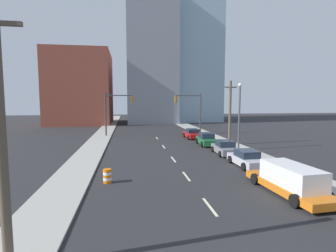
# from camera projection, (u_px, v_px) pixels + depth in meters

# --- Properties ---
(sidewalk_left) EXTENTS (2.93, 89.41, 0.12)m
(sidewalk_left) POSITION_uv_depth(u_px,v_px,m) (106.00, 130.00, 49.27)
(sidewalk_left) COLOR #9E9B93
(sidewalk_left) RESTS_ON ground
(sidewalk_right) EXTENTS (2.93, 89.41, 0.12)m
(sidewalk_right) POSITION_uv_depth(u_px,v_px,m) (192.00, 129.00, 51.77)
(sidewalk_right) COLOR #9E9B93
(sidewalk_right) RESTS_ON ground
(lane_stripe_at_7m) EXTENTS (0.16, 2.40, 0.01)m
(lane_stripe_at_7m) POSITION_uv_depth(u_px,v_px,m) (210.00, 207.00, 13.87)
(lane_stripe_at_7m) COLOR beige
(lane_stripe_at_7m) RESTS_ON ground
(lane_stripe_at_13m) EXTENTS (0.16, 2.40, 0.01)m
(lane_stripe_at_13m) POSITION_uv_depth(u_px,v_px,m) (186.00, 176.00, 19.43)
(lane_stripe_at_13m) COLOR beige
(lane_stripe_at_13m) RESTS_ON ground
(lane_stripe_at_19m) EXTENTS (0.16, 2.40, 0.01)m
(lane_stripe_at_19m) POSITION_uv_depth(u_px,v_px,m) (173.00, 159.00, 25.01)
(lane_stripe_at_19m) COLOR beige
(lane_stripe_at_19m) RESTS_ON ground
(lane_stripe_at_26m) EXTENTS (0.16, 2.40, 0.01)m
(lane_stripe_at_26m) POSITION_uv_depth(u_px,v_px,m) (164.00, 147.00, 31.82)
(lane_stripe_at_26m) COLOR beige
(lane_stripe_at_26m) RESTS_ON ground
(lane_stripe_at_33m) EXTENTS (0.16, 2.40, 0.01)m
(lane_stripe_at_33m) POSITION_uv_depth(u_px,v_px,m) (157.00, 138.00, 39.09)
(lane_stripe_at_33m) COLOR beige
(lane_stripe_at_33m) RESTS_ON ground
(building_brick_left) EXTENTS (14.00, 16.00, 16.98)m
(building_brick_left) POSITION_uv_depth(u_px,v_px,m) (81.00, 88.00, 62.59)
(building_brick_left) COLOR brown
(building_brick_left) RESTS_ON ground
(building_office_center) EXTENTS (12.00, 20.00, 31.85)m
(building_office_center) POSITION_uv_depth(u_px,v_px,m) (150.00, 61.00, 68.33)
(building_office_center) COLOR gray
(building_office_center) RESTS_ON ground
(building_glass_right) EXTENTS (13.00, 20.00, 36.30)m
(building_glass_right) POSITION_uv_depth(u_px,v_px,m) (190.00, 56.00, 73.82)
(building_glass_right) COLOR #99B7CC
(building_glass_right) RESTS_ON ground
(traffic_signal_left) EXTENTS (4.40, 0.35, 6.78)m
(traffic_signal_left) POSITION_uv_depth(u_px,v_px,m) (113.00, 108.00, 40.91)
(traffic_signal_left) COLOR #38383D
(traffic_signal_left) RESTS_ON ground
(traffic_signal_right) EXTENTS (4.40, 0.35, 6.78)m
(traffic_signal_right) POSITION_uv_depth(u_px,v_px,m) (194.00, 108.00, 42.84)
(traffic_signal_right) COLOR #38383D
(traffic_signal_right) RESTS_ON ground
(utility_pole_left_near) EXTENTS (1.60, 0.32, 8.74)m
(utility_pole_left_near) POSITION_uv_depth(u_px,v_px,m) (1.00, 136.00, 8.22)
(utility_pole_left_near) COLOR brown
(utility_pole_left_near) RESTS_ON ground
(utility_pole_right_mid) EXTENTS (1.60, 0.32, 8.04)m
(utility_pole_right_mid) POSITION_uv_depth(u_px,v_px,m) (230.00, 112.00, 32.80)
(utility_pole_right_mid) COLOR brown
(utility_pole_right_mid) RESTS_ON ground
(traffic_barrel) EXTENTS (0.56, 0.56, 0.95)m
(traffic_barrel) POSITION_uv_depth(u_px,v_px,m) (107.00, 176.00, 17.86)
(traffic_barrel) COLOR orange
(traffic_barrel) RESTS_ON ground
(street_lamp) EXTENTS (0.44, 0.44, 7.53)m
(street_lamp) POSITION_uv_depth(u_px,v_px,m) (239.00, 111.00, 29.21)
(street_lamp) COLOR #4C4C51
(street_lamp) RESTS_ON ground
(box_truck_orange) EXTENTS (2.59, 6.50, 1.80)m
(box_truck_orange) POSITION_uv_depth(u_px,v_px,m) (290.00, 180.00, 15.63)
(box_truck_orange) COLOR orange
(box_truck_orange) RESTS_ON ground
(sedan_silver) EXTENTS (2.14, 4.37, 1.38)m
(sedan_silver) POSITION_uv_depth(u_px,v_px,m) (247.00, 159.00, 22.36)
(sedan_silver) COLOR #B2B2BC
(sedan_silver) RESTS_ON ground
(sedan_gray) EXTENTS (2.25, 4.37, 1.44)m
(sedan_gray) POSITION_uv_depth(u_px,v_px,m) (225.00, 148.00, 27.37)
(sedan_gray) COLOR slate
(sedan_gray) RESTS_ON ground
(sedan_green) EXTENTS (2.21, 4.63, 1.53)m
(sedan_green) POSITION_uv_depth(u_px,v_px,m) (207.00, 140.00, 32.97)
(sedan_green) COLOR #1E6033
(sedan_green) RESTS_ON ground
(sedan_red) EXTENTS (2.24, 4.41, 1.40)m
(sedan_red) POSITION_uv_depth(u_px,v_px,m) (193.00, 134.00, 38.92)
(sedan_red) COLOR red
(sedan_red) RESTS_ON ground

